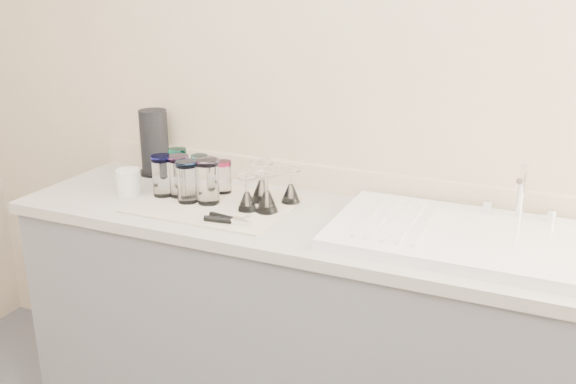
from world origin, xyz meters
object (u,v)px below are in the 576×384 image
at_px(goblet_front_left, 247,199).
at_px(goblet_front_right, 267,199).
at_px(tumbler_purple, 223,177).
at_px(goblet_back_left, 262,187).
at_px(white_mug, 128,182).
at_px(paper_towel_roll, 154,143).
at_px(goblet_back_right, 291,191).
at_px(tumbler_blue, 187,181).
at_px(tumbler_lavender, 208,181).
at_px(sink_unit, 465,236).
at_px(tumbler_teal, 178,166).
at_px(tumbler_magenta, 162,175).
at_px(can_opener, 229,220).
at_px(tumbler_cyan, 200,171).
at_px(tumbler_extra, 179,176).

relative_size(goblet_front_left, goblet_front_right, 0.89).
bearing_deg(tumbler_purple, goblet_front_left, -38.30).
bearing_deg(goblet_back_left, white_mug, -167.19).
distance_m(goblet_back_left, paper_towel_roll, 0.59).
bearing_deg(goblet_back_right, tumbler_purple, -178.96).
xyz_separation_m(goblet_back_left, goblet_front_right, (0.07, -0.09, -0.00)).
relative_size(tumbler_blue, goblet_back_left, 1.03).
bearing_deg(tumbler_lavender, tumbler_purple, 93.51).
bearing_deg(tumbler_purple, goblet_front_right, -26.42).
xyz_separation_m(goblet_front_right, white_mug, (-0.57, -0.02, -0.01)).
height_order(sink_unit, goblet_back_left, sink_unit).
distance_m(tumbler_purple, tumbler_blue, 0.16).
xyz_separation_m(tumbler_teal, tumbler_blue, (0.15, -0.17, 0.01)).
height_order(tumbler_magenta, goblet_front_left, tumbler_magenta).
xyz_separation_m(tumbler_blue, goblet_back_left, (0.24, 0.12, -0.03)).
height_order(sink_unit, goblet_back_right, sink_unit).
relative_size(goblet_back_left, goblet_front_right, 1.06).
bearing_deg(tumbler_lavender, goblet_back_left, 31.22).
distance_m(tumbler_magenta, can_opener, 0.39).
height_order(tumbler_blue, can_opener, tumbler_blue).
bearing_deg(goblet_back_right, tumbler_lavender, -154.14).
bearing_deg(paper_towel_roll, can_opener, -34.71).
bearing_deg(goblet_back_left, can_opener, -91.41).
relative_size(tumbler_purple, goblet_front_left, 0.99).
distance_m(sink_unit, tumbler_teal, 1.13).
relative_size(tumbler_cyan, white_mug, 0.93).
distance_m(tumbler_lavender, white_mug, 0.34).
height_order(tumbler_cyan, goblet_front_left, tumbler_cyan).
distance_m(tumbler_extra, goblet_front_left, 0.30).
relative_size(tumbler_magenta, white_mug, 1.10).
relative_size(tumbler_lavender, goblet_front_left, 1.32).
bearing_deg(tumbler_purple, tumbler_teal, 174.27).
bearing_deg(paper_towel_roll, goblet_front_left, -24.44).
relative_size(goblet_front_right, white_mug, 1.00).
distance_m(goblet_back_right, paper_towel_roll, 0.68).
relative_size(tumbler_teal, tumbler_purple, 1.15).
height_order(white_mug, paper_towel_roll, paper_towel_roll).
bearing_deg(goblet_front_right, tumbler_magenta, -179.72).
bearing_deg(tumbler_purple, paper_towel_roll, 162.77).
height_order(sink_unit, can_opener, sink_unit).
distance_m(tumbler_purple, goblet_front_right, 0.27).
bearing_deg(white_mug, can_opener, -14.10).
height_order(tumbler_teal, white_mug, tumbler_teal).
bearing_deg(tumbler_extra, goblet_back_left, 14.31).
bearing_deg(tumbler_lavender, goblet_back_right, 25.86).
distance_m(goblet_front_right, white_mug, 0.57).
xyz_separation_m(tumbler_blue, tumbler_extra, (-0.06, 0.04, 0.00)).
bearing_deg(tumbler_magenta, tumbler_blue, -10.92).
distance_m(tumbler_teal, paper_towel_roll, 0.21).
distance_m(goblet_front_right, can_opener, 0.17).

